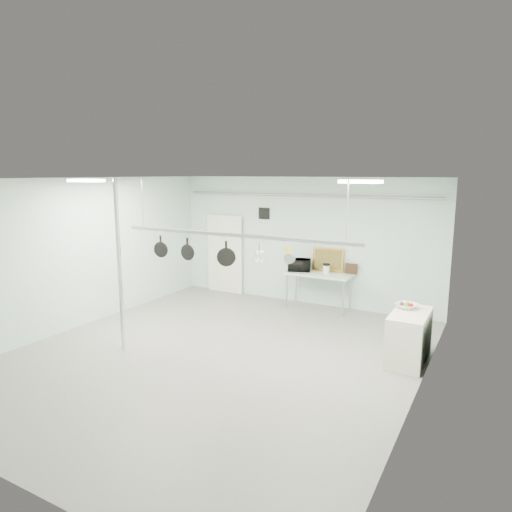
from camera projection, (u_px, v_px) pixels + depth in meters
The scene contains 25 objects.
floor at pixel (216, 355), 8.39m from camera, with size 8.00×8.00×0.00m, color gray.
ceiling at pixel (213, 179), 7.81m from camera, with size 7.00×8.00×0.02m, color silver.
back_wall at pixel (303, 241), 11.54m from camera, with size 7.00×0.02×3.20m, color silver.
right_wall at pixel (420, 295), 6.44m from camera, with size 0.02×8.00×3.20m, color silver.
door at pixel (225, 255), 12.68m from camera, with size 1.10×0.10×2.20m, color silver.
wall_vent at pixel (264, 213), 11.92m from camera, with size 0.30×0.04×0.30m, color black.
conduit_pipe at pixel (302, 195), 11.25m from camera, with size 0.07×0.07×6.60m, color gray.
chrome_pole at pixel (119, 266), 8.39m from camera, with size 0.08×0.08×3.20m, color silver.
prep_table at pixel (319, 276), 11.05m from camera, with size 1.60×0.70×0.91m.
side_cabinet at pixel (409, 337), 8.02m from camera, with size 0.60×1.20×0.90m, color beige.
pot_rack at pixel (233, 233), 8.15m from camera, with size 4.80×0.06×1.00m.
light_panel_left at pixel (86, 181), 8.17m from camera, with size 0.65×0.30×0.05m, color white.
light_panel_right at pixel (361, 182), 7.20m from camera, with size 0.65×0.30×0.05m, color white.
microwave at pixel (299, 265), 11.25m from camera, with size 0.54×0.37×0.30m, color black.
coffee_canister at pixel (326, 269), 10.97m from camera, with size 0.16×0.16×0.20m, color silver.
painting_large at pixel (328, 260), 11.19m from camera, with size 0.78×0.05×0.58m, color #C18C33.
painting_small at pixel (351, 269), 10.94m from camera, with size 0.30×0.04×0.25m, color black.
fruit_bowl at pixel (406, 306), 8.18m from camera, with size 0.37×0.37×0.09m, color silver.
skillet_left at pixel (161, 246), 9.01m from camera, with size 0.31×0.06×0.43m, color black, non-canonical shape.
skillet_mid at pixel (187, 248), 8.69m from camera, with size 0.31×0.06×0.41m, color black, non-canonical shape.
skillet_right at pixel (226, 253), 8.28m from camera, with size 0.34×0.06×0.45m, color black, non-canonical shape.
whisk at pixel (260, 254), 7.95m from camera, with size 0.21×0.21×0.36m, color silver, non-canonical shape.
grater at pixel (288, 252), 7.67m from camera, with size 0.09×0.02×0.21m, color yellow, non-canonical shape.
saucepan at pixel (289, 255), 7.67m from camera, with size 0.18×0.10×0.30m, color silver, non-canonical shape.
fruit_cluster at pixel (407, 304), 8.17m from camera, with size 0.24×0.24×0.09m, color #98100E, non-canonical shape.
Camera 1 is at (4.47, -6.58, 3.30)m, focal length 32.00 mm.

